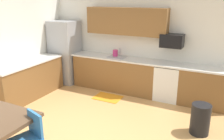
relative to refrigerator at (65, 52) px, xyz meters
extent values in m
plane|color=tan|center=(2.18, -2.22, -0.92)|extent=(12.00, 12.00, 0.00)
cube|color=white|center=(2.18, 0.43, 0.43)|extent=(5.80, 0.10, 2.70)
cube|color=brown|center=(1.62, 0.08, -0.47)|extent=(2.39, 0.60, 0.90)
cube|color=brown|center=(4.00, 0.08, -0.47)|extent=(1.16, 0.60, 0.90)
cube|color=brown|center=(-0.12, -1.42, -0.47)|extent=(0.60, 2.00, 0.90)
cube|color=silver|center=(2.18, 0.08, 0.00)|extent=(4.80, 0.64, 0.04)
cube|color=silver|center=(-0.12, -1.42, 0.00)|extent=(0.64, 2.00, 0.04)
cube|color=brown|center=(1.88, 0.21, 0.98)|extent=(2.20, 0.34, 0.70)
cube|color=#9EA0A5|center=(0.00, 0.00, 0.00)|extent=(0.76, 0.70, 1.85)
cube|color=white|center=(3.12, 0.08, -0.48)|extent=(0.60, 0.60, 0.88)
cube|color=black|center=(3.12, 0.08, -0.03)|extent=(0.60, 0.60, 0.03)
cube|color=black|center=(3.12, 0.18, 0.56)|extent=(0.54, 0.36, 0.32)
cube|color=#A5A8AD|center=(1.69, 0.08, -0.04)|extent=(0.48, 0.40, 0.14)
cylinder|color=#B2B5BA|center=(1.69, 0.26, 0.12)|extent=(0.02, 0.02, 0.24)
cylinder|color=brown|center=(1.79, -3.06, -0.59)|extent=(0.05, 0.05, 0.67)
cube|color=#2D72B7|center=(1.82, -3.40, -0.47)|extent=(0.50, 0.50, 0.05)
cube|color=#2D72B7|center=(1.87, -3.23, -0.27)|extent=(0.38, 0.15, 0.40)
cylinder|color=black|center=(4.07, -1.26, -0.62)|extent=(0.36, 0.36, 0.60)
cube|color=orange|center=(1.73, -0.57, -0.92)|extent=(0.70, 0.50, 0.01)
cylinder|color=#CC3372|center=(1.61, 0.13, 0.10)|extent=(0.14, 0.14, 0.20)
camera|label=1|loc=(4.34, -5.55, 1.58)|focal=37.65mm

